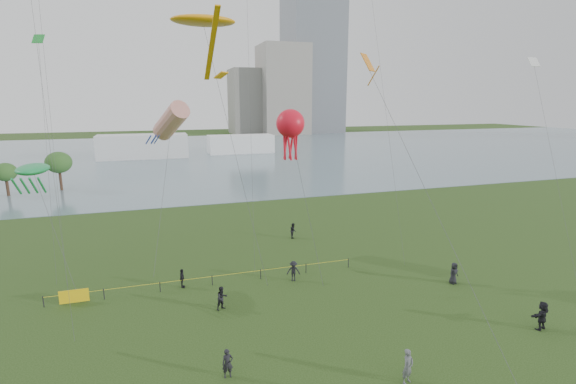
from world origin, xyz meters
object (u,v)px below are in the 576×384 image
object	(u,v)px
kite_stingray	(203,22)
kite_octopus	(290,124)
fence	(131,289)
kite_flyer	(408,366)

from	to	relation	value
kite_stingray	kite_octopus	size ratio (longest dim) A/B	1.51
kite_octopus	kite_stingray	bearing A→B (deg)	145.41
fence	kite_octopus	bearing A→B (deg)	2.42
kite_flyer	kite_stingray	size ratio (longest dim) A/B	0.09
fence	kite_octopus	xyz separation A→B (m)	(12.87, 0.54, 12.07)
kite_flyer	kite_octopus	bearing A→B (deg)	73.75
fence	kite_stingray	bearing A→B (deg)	25.10
fence	kite_flyer	xyz separation A→B (m)	(14.28, -14.99, 0.40)
fence	kite_flyer	world-z (taller)	kite_flyer
fence	kite_flyer	distance (m)	20.71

